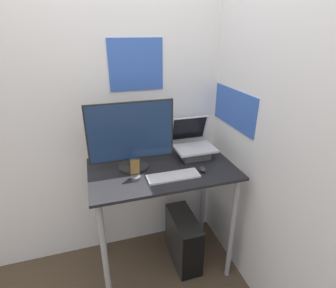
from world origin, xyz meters
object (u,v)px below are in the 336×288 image
laptop (194,147)px  monitor (131,138)px  cell_phone (135,173)px  mouse (203,169)px  computer_tower (183,239)px  keyboard (173,176)px

laptop → monitor: monitor is taller
monitor → cell_phone: size_ratio=3.98×
monitor → cell_phone: monitor is taller
mouse → cell_phone: bearing=175.6°
monitor → computer_tower: 1.02m
monitor → cell_phone: bearing=-94.4°
monitor → keyboard: monitor is taller
laptop → keyboard: bearing=-133.8°
cell_phone → computer_tower: (0.39, 0.09, -0.76)m
cell_phone → computer_tower: bearing=13.5°
monitor → mouse: size_ratio=8.97×
monitor → mouse: monitor is taller
cell_phone → computer_tower: cell_phone is taller
laptop → computer_tower: bearing=-132.7°
computer_tower → monitor: bearing=170.5°
laptop → cell_phone: size_ratio=2.01×
monitor → mouse: bearing=-23.0°
laptop → cell_phone: laptop is taller
mouse → cell_phone: cell_phone is taller
laptop → mouse: laptop is taller
keyboard → mouse: mouse is taller
computer_tower → cell_phone: bearing=-166.5°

